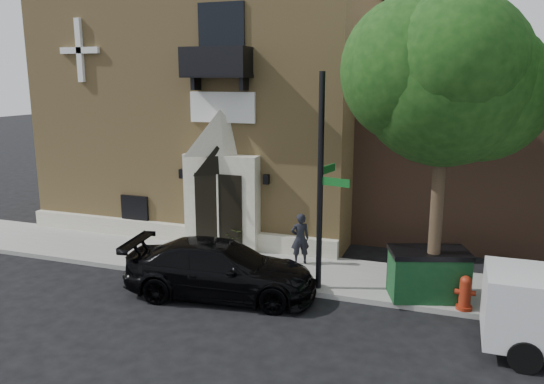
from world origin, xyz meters
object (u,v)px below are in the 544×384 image
Objects in this scene: street_sign at (321,183)px; fire_hydrant at (465,293)px; dumpster at (428,273)px; black_sedan at (221,269)px; pedestrian_near at (300,239)px.

fire_hydrant is (3.79, -0.15, -2.52)m from street_sign.
street_sign reaches higher than fire_hydrant.
fire_hydrant is 0.39× the size of dumpster.
black_sedan is 6.35m from fire_hydrant.
street_sign is 4.55m from fire_hydrant.
pedestrian_near reaches higher than black_sedan.
dumpster is 1.40× the size of pedestrian_near.
dumpster is 4.17m from pedestrian_near.
street_sign is at bearing 168.27° from dumpster.
dumpster reaches higher than fire_hydrant.
dumpster is (-0.93, 0.46, 0.23)m from fire_hydrant.
dumpster is (5.34, 1.38, 0.06)m from black_sedan.
pedestrian_near is (-1.07, 1.73, -2.15)m from street_sign.
street_sign is at bearing 94.10° from pedestrian_near.
fire_hydrant is at bearing 131.19° from pedestrian_near.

